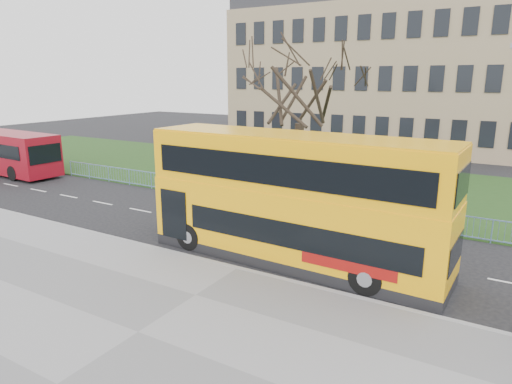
% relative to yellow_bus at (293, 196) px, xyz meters
% --- Properties ---
extents(ground, '(120.00, 120.00, 0.00)m').
position_rel_yellow_bus_xyz_m(ground, '(-1.33, -0.37, -2.67)').
color(ground, black).
rests_on(ground, ground).
extents(pavement, '(80.00, 10.50, 0.12)m').
position_rel_yellow_bus_xyz_m(pavement, '(-1.33, -7.12, -2.61)').
color(pavement, slate).
rests_on(pavement, ground).
extents(kerb, '(80.00, 0.20, 0.14)m').
position_rel_yellow_bus_xyz_m(kerb, '(-1.33, -1.92, -2.60)').
color(kerb, gray).
rests_on(kerb, ground).
extents(grass_verge, '(80.00, 15.40, 0.08)m').
position_rel_yellow_bus_xyz_m(grass_verge, '(-1.33, 13.93, -2.63)').
color(grass_verge, '#1C3A15').
rests_on(grass_verge, ground).
extents(guard_railing, '(40.00, 0.12, 1.10)m').
position_rel_yellow_bus_xyz_m(guard_railing, '(-1.33, 6.23, -2.12)').
color(guard_railing, '#6B8FBE').
rests_on(guard_railing, ground).
extents(bare_tree, '(7.26, 7.26, 10.37)m').
position_rel_yellow_bus_xyz_m(bare_tree, '(-4.33, 9.63, 2.59)').
color(bare_tree, black).
rests_on(bare_tree, grass_verge).
extents(civic_building, '(30.00, 15.00, 14.00)m').
position_rel_yellow_bus_xyz_m(civic_building, '(-6.33, 34.63, 4.33)').
color(civic_building, '#907B5B').
rests_on(civic_building, ground).
extents(yellow_bus, '(11.96, 3.21, 4.98)m').
position_rel_yellow_bus_xyz_m(yellow_bus, '(0.00, 0.00, 0.00)').
color(yellow_bus, '#FFAD0A').
rests_on(yellow_bus, ground).
extents(red_bus, '(12.01, 3.30, 3.13)m').
position_rel_yellow_bus_xyz_m(red_bus, '(-27.08, 4.43, -1.00)').
color(red_bus, maroon).
rests_on(red_bus, ground).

